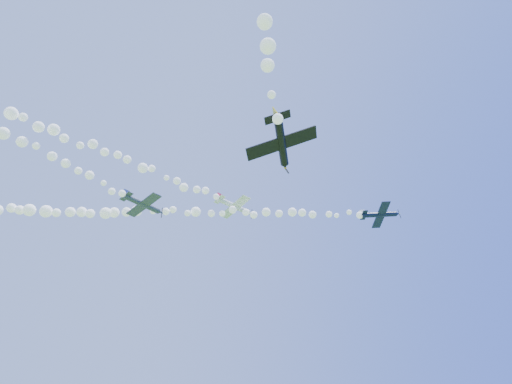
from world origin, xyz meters
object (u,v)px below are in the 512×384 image
object	(u,v)px
plane_white	(235,206)
plane_grey	(143,204)
plane_navy	(380,215)
plane_black	(281,142)

from	to	relation	value
plane_white	plane_grey	size ratio (longest dim) A/B	1.01
plane_white	plane_navy	distance (m)	25.04
plane_navy	plane_grey	xyz separation A→B (m)	(-38.48, 9.90, -1.02)
plane_navy	plane_black	xyz separation A→B (m)	(-25.93, -17.23, -9.51)
plane_navy	plane_black	distance (m)	32.55
plane_black	plane_white	bearing A→B (deg)	23.74
plane_white	plane_navy	xyz separation A→B (m)	(23.38, -8.75, -1.95)
plane_grey	plane_navy	bearing A→B (deg)	-39.08
plane_white	plane_navy	bearing A→B (deg)	-34.68
plane_navy	plane_black	bearing A→B (deg)	-127.66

